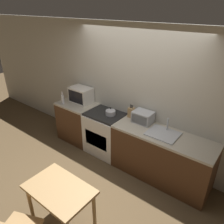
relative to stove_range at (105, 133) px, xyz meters
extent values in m
plane|color=brown|center=(0.46, -0.74, -0.45)|extent=(16.00, 16.00, 0.00)
cube|color=beige|center=(0.46, 0.34, 0.85)|extent=(10.00, 0.06, 2.60)
cube|color=#4C2D19|center=(-0.80, 0.00, -0.02)|extent=(0.84, 0.62, 0.86)
cube|color=#B7AD99|center=(-0.80, 0.00, 0.43)|extent=(0.84, 0.62, 0.04)
cube|color=#4C2D19|center=(1.26, 0.00, -0.02)|extent=(1.77, 0.62, 0.86)
cube|color=#B7AD99|center=(1.26, 0.00, 0.43)|extent=(1.77, 0.62, 0.04)
cube|color=silver|center=(0.00, 0.00, -0.02)|extent=(0.76, 0.62, 0.86)
cube|color=black|center=(0.00, 0.00, 0.43)|extent=(0.73, 0.57, 0.04)
cube|color=black|center=(0.00, -0.30, -0.02)|extent=(0.55, 0.02, 0.32)
cylinder|color=#B7B7BC|center=(0.11, 0.03, 0.50)|extent=(0.20, 0.20, 0.09)
cone|color=#B7B7BC|center=(0.11, 0.03, 0.56)|extent=(0.19, 0.19, 0.04)
sphere|color=black|center=(0.11, 0.03, 0.60)|extent=(0.04, 0.04, 0.04)
cube|color=silver|center=(-0.79, 0.12, 0.62)|extent=(0.49, 0.34, 0.33)
cube|color=black|center=(-0.79, -0.04, 0.62)|extent=(0.43, 0.01, 0.27)
cylinder|color=silver|center=(-1.03, -0.20, 0.55)|extent=(0.06, 0.06, 0.20)
cylinder|color=silver|center=(-1.03, -0.20, 0.69)|extent=(0.02, 0.02, 0.08)
cube|color=tan|center=(0.49, 0.19, 0.55)|extent=(0.11, 0.09, 0.19)
cylinder|color=black|center=(0.46, 0.19, 0.68)|extent=(0.01, 0.01, 0.07)
cylinder|color=black|center=(0.49, 0.19, 0.68)|extent=(0.01, 0.01, 0.07)
cylinder|color=black|center=(0.51, 0.19, 0.68)|extent=(0.01, 0.01, 0.07)
cube|color=silver|center=(0.77, 0.16, 0.56)|extent=(0.36, 0.27, 0.21)
cube|color=black|center=(0.77, 0.03, 0.56)|extent=(0.31, 0.01, 0.17)
cube|color=silver|center=(1.25, 0.00, 0.46)|extent=(0.51, 0.42, 0.02)
cylinder|color=silver|center=(1.25, 0.15, 0.58)|extent=(0.03, 0.03, 0.22)
cube|color=tan|center=(0.66, -1.75, 0.25)|extent=(0.90, 0.58, 0.04)
cylinder|color=tan|center=(0.27, -1.98, -0.11)|extent=(0.05, 0.05, 0.68)
cylinder|color=tan|center=(0.27, -1.52, -0.11)|extent=(0.05, 0.05, 0.68)
cylinder|color=tan|center=(1.05, -1.52, -0.11)|extent=(0.05, 0.05, 0.68)
camera|label=1|loc=(2.48, -2.97, 2.41)|focal=35.00mm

